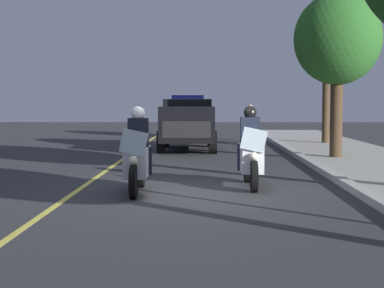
# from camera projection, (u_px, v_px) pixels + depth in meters

# --- Properties ---
(ground_plane) EXTENTS (80.00, 80.00, 0.00)m
(ground_plane) POSITION_uv_depth(u_px,v_px,m) (191.00, 193.00, 11.71)
(ground_plane) COLOR #333335
(curb_strip) EXTENTS (48.00, 0.24, 0.15)m
(curb_strip) POSITION_uv_depth(u_px,v_px,m) (357.00, 190.00, 11.63)
(curb_strip) COLOR #B7B5AD
(curb_strip) RESTS_ON ground
(lane_stripe_center) EXTENTS (48.00, 0.12, 0.01)m
(lane_stripe_center) POSITION_uv_depth(u_px,v_px,m) (75.00, 192.00, 11.77)
(lane_stripe_center) COLOR #E0D14C
(lane_stripe_center) RESTS_ON ground
(police_motorcycle_lead_left) EXTENTS (2.14, 0.56, 1.72)m
(police_motorcycle_lead_left) POSITION_uv_depth(u_px,v_px,m) (137.00, 158.00, 11.69)
(police_motorcycle_lead_left) COLOR black
(police_motorcycle_lead_left) RESTS_ON ground
(police_motorcycle_lead_right) EXTENTS (2.14, 0.56, 1.72)m
(police_motorcycle_lead_right) POSITION_uv_depth(u_px,v_px,m) (251.00, 154.00, 12.47)
(police_motorcycle_lead_right) COLOR black
(police_motorcycle_lead_right) RESTS_ON ground
(police_suv) EXTENTS (4.94, 2.14, 2.05)m
(police_suv) POSITION_uv_depth(u_px,v_px,m) (188.00, 121.00, 22.01)
(police_suv) COLOR black
(police_suv) RESTS_ON ground
(cyclist_background) EXTENTS (1.76, 0.32, 1.69)m
(cyclist_background) POSITION_uv_depth(u_px,v_px,m) (250.00, 124.00, 25.09)
(cyclist_background) COLOR black
(cyclist_background) RESTS_ON ground
(tree_far_back) EXTENTS (2.66, 2.66, 5.03)m
(tree_far_back) POSITION_uv_depth(u_px,v_px,m) (338.00, 40.00, 17.99)
(tree_far_back) COLOR #42301E
(tree_far_back) RESTS_ON sidewalk_strip
(tree_behind_suv) EXTENTS (2.46, 2.46, 5.68)m
(tree_behind_suv) POSITION_uv_depth(u_px,v_px,m) (327.00, 43.00, 24.31)
(tree_behind_suv) COLOR #42301E
(tree_behind_suv) RESTS_ON sidewalk_strip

